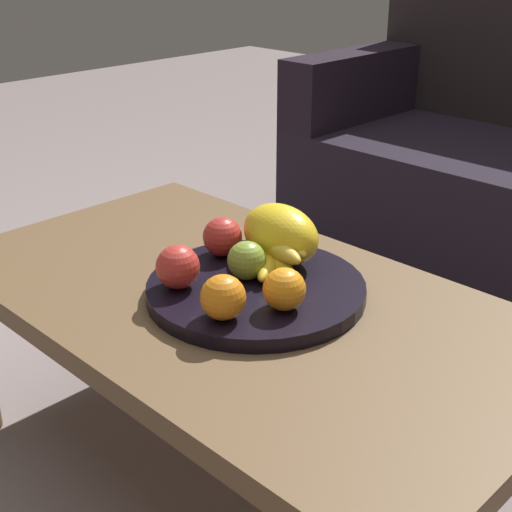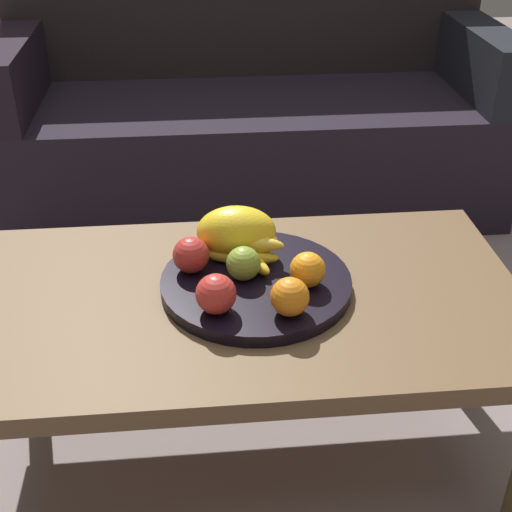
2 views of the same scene
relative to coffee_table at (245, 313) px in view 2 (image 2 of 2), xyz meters
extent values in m
plane|color=gray|center=(0.00, 0.00, -0.36)|extent=(8.00, 8.00, 0.00)
cube|color=brown|center=(0.00, 0.00, 0.03)|extent=(1.09, 0.61, 0.04)
cylinder|color=brown|center=(-0.50, 0.26, -0.18)|extent=(0.05, 0.05, 0.37)
cylinder|color=brown|center=(0.50, 0.26, -0.18)|extent=(0.05, 0.05, 0.37)
cube|color=black|center=(0.13, 1.22, -0.16)|extent=(1.70, 0.70, 0.40)
cube|color=black|center=(0.13, 1.50, 0.29)|extent=(1.70, 0.14, 0.50)
cube|color=black|center=(-0.65, 1.22, 0.15)|extent=(0.14, 0.70, 0.22)
cube|color=black|center=(0.91, 1.22, 0.15)|extent=(0.14, 0.70, 0.22)
cylinder|color=black|center=(0.02, 0.02, 0.06)|extent=(0.37, 0.37, 0.03)
ellipsoid|color=yellow|center=(-0.01, 0.11, 0.12)|extent=(0.17, 0.12, 0.11)
sphere|color=orange|center=(0.12, -0.02, 0.10)|extent=(0.07, 0.07, 0.07)
sphere|color=orange|center=(0.07, -0.10, 0.11)|extent=(0.07, 0.07, 0.07)
sphere|color=olive|center=(0.00, 0.02, 0.10)|extent=(0.07, 0.07, 0.07)
sphere|color=red|center=(-0.06, -0.08, 0.11)|extent=(0.07, 0.07, 0.07)
sphere|color=#BC302B|center=(-0.10, 0.06, 0.11)|extent=(0.07, 0.07, 0.07)
ellipsoid|color=gold|center=(0.01, 0.07, 0.09)|extent=(0.11, 0.15, 0.03)
ellipsoid|color=yellow|center=(0.00, 0.07, 0.09)|extent=(0.15, 0.06, 0.03)
ellipsoid|color=yellow|center=(-0.01, 0.08, 0.09)|extent=(0.11, 0.14, 0.03)
ellipsoid|color=yellow|center=(0.01, 0.08, 0.11)|extent=(0.15, 0.07, 0.03)
ellipsoid|color=yellow|center=(0.00, 0.09, 0.11)|extent=(0.15, 0.05, 0.03)
camera|label=1|loc=(0.79, -0.76, 0.62)|focal=50.67mm
camera|label=2|loc=(-0.08, -1.11, 0.81)|focal=48.98mm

